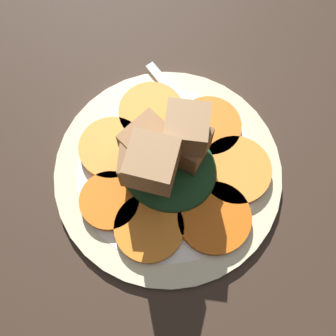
{
  "coord_description": "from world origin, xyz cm",
  "views": [
    {
      "loc": [
        -8.02,
        12.9,
        48.38
      ],
      "look_at": [
        0.0,
        0.0,
        4.1
      ],
      "focal_mm": 45.0,
      "sensor_mm": 36.0,
      "label": 1
    }
  ],
  "objects": [
    {
      "name": "carrot_slice_4",
      "position": [
        -1.3,
        -7.01,
        3.63
      ],
      "size": [
        7.43,
        7.43,
        1.06
      ],
      "primitive_type": "cylinder",
      "color": "orange",
      "rests_on": "plate"
    },
    {
      "name": "plate",
      "position": [
        0.0,
        0.0,
        2.52
      ],
      "size": [
        25.98,
        25.98,
        1.05
      ],
      "color": "beige",
      "rests_on": "table_slab"
    },
    {
      "name": "carrot_slice_0",
      "position": [
        3.51,
        6.47,
        3.63
      ],
      "size": [
        6.58,
        6.58,
        1.06
      ],
      "primitive_type": "cylinder",
      "color": "orange",
      "rests_on": "plate"
    },
    {
      "name": "carrot_slice_5",
      "position": [
        5.42,
        -4.98,
        3.63
      ],
      "size": [
        7.66,
        7.66,
        1.06
      ],
      "primitive_type": "cylinder",
      "color": "orange",
      "rests_on": "plate"
    },
    {
      "name": "fork",
      "position": [
        -0.3,
        -6.74,
        3.3
      ],
      "size": [
        18.85,
        8.72,
        0.4
      ],
      "rotation": [
        0.0,
        0.0,
        -0.37
      ],
      "color": "silver",
      "rests_on": "plate"
    },
    {
      "name": "carrot_slice_2",
      "position": [
        -7.17,
        2.08,
        3.63
      ],
      "size": [
        8.01,
        8.01,
        1.06
      ],
      "primitive_type": "cylinder",
      "color": "#D45F13",
      "rests_on": "plate"
    },
    {
      "name": "carrot_slice_3",
      "position": [
        -6.5,
        -3.89,
        3.63
      ],
      "size": [
        8.04,
        8.04,
        1.06
      ],
      "primitive_type": "cylinder",
      "color": "orange",
      "rests_on": "plate"
    },
    {
      "name": "table_slab",
      "position": [
        0.0,
        0.0,
        1.0
      ],
      "size": [
        120.0,
        120.0,
        2.0
      ],
      "primitive_type": "cube",
      "color": "#38281E",
      "rests_on": "ground"
    },
    {
      "name": "carrot_slice_6",
      "position": [
        6.81,
        1.22,
        3.63
      ],
      "size": [
        7.52,
        7.52,
        1.06
      ],
      "primitive_type": "cylinder",
      "color": "#F99539",
      "rests_on": "plate"
    },
    {
      "name": "carrot_slice_1",
      "position": [
        -1.78,
        6.7,
        3.63
      ],
      "size": [
        7.52,
        7.52,
        1.06
      ],
      "primitive_type": "cylinder",
      "color": "orange",
      "rests_on": "plate"
    },
    {
      "name": "center_pile",
      "position": [
        0.57,
        0.21,
        7.34
      ],
      "size": [
        11.08,
        10.47,
        11.25
      ],
      "color": "#1E4723",
      "rests_on": "plate"
    }
  ]
}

